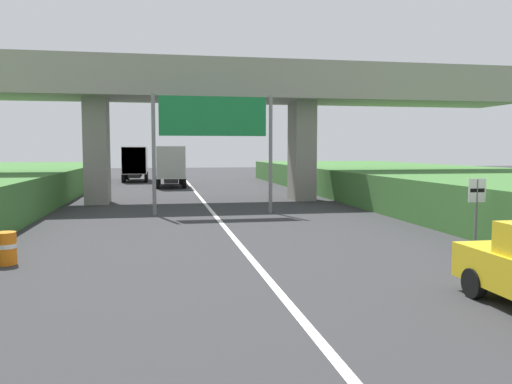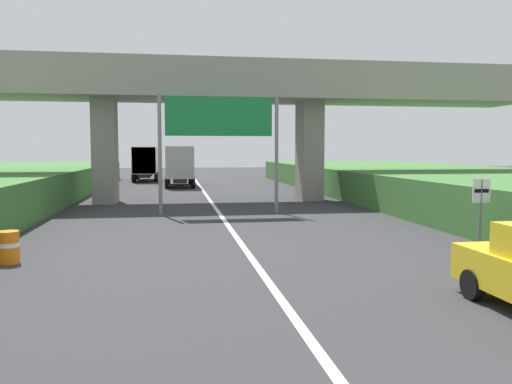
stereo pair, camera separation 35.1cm
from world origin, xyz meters
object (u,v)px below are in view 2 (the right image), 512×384
overhead_highway_sign (219,125)px  construction_barrel_5 (9,247)px  truck_red (179,164)px  speed_limit_sign (481,203)px  truck_blue (146,162)px

overhead_highway_sign → construction_barrel_5: (-6.74, -10.21, -3.88)m
truck_red → construction_barrel_5: truck_red is taller
speed_limit_sign → truck_red: (-9.13, 29.85, 0.46)m
overhead_highway_sign → truck_red: overhead_highway_sign is taller
truck_blue → truck_red: (3.29, -8.50, 0.00)m
truck_red → truck_blue: bearing=111.1°
overhead_highway_sign → speed_limit_sign: overhead_highway_sign is taller
overhead_highway_sign → truck_blue: 28.62m
truck_blue → construction_barrel_5: 38.35m
overhead_highway_sign → truck_blue: (-5.01, 28.07, -2.41)m
truck_blue → construction_barrel_5: size_ratio=8.11×
speed_limit_sign → truck_red: truck_red is taller
speed_limit_sign → truck_red: bearing=107.0°
overhead_highway_sign → speed_limit_sign: (7.40, -10.29, -2.86)m
overhead_highway_sign → truck_red: bearing=95.0°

